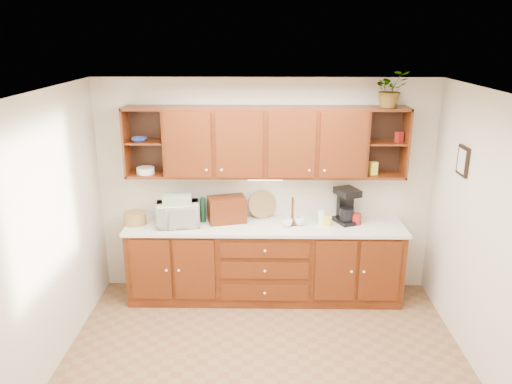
{
  "coord_description": "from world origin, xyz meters",
  "views": [
    {
      "loc": [
        -0.02,
        -3.98,
        3.07
      ],
      "look_at": [
        -0.1,
        1.15,
        1.43
      ],
      "focal_mm": 35.0,
      "sensor_mm": 36.0,
      "label": 1
    }
  ],
  "objects_px": {
    "microwave": "(178,214)",
    "bread_box": "(227,209)",
    "potted_plant": "(391,89)",
    "coffee_maker": "(346,206)"
  },
  "relations": [
    {
      "from": "microwave",
      "to": "potted_plant",
      "type": "xyz_separation_m",
      "value": [
        2.36,
        0.13,
        1.42
      ]
    },
    {
      "from": "microwave",
      "to": "potted_plant",
      "type": "distance_m",
      "value": 2.76
    },
    {
      "from": "potted_plant",
      "to": "bread_box",
      "type": "bearing_deg",
      "value": 179.9
    },
    {
      "from": "potted_plant",
      "to": "microwave",
      "type": "bearing_deg",
      "value": -176.83
    },
    {
      "from": "microwave",
      "to": "bread_box",
      "type": "height_order",
      "value": "bread_box"
    },
    {
      "from": "microwave",
      "to": "bread_box",
      "type": "xyz_separation_m",
      "value": [
        0.55,
        0.13,
        0.02
      ]
    },
    {
      "from": "microwave",
      "to": "coffee_maker",
      "type": "relative_size",
      "value": 1.17
    },
    {
      "from": "microwave",
      "to": "coffee_maker",
      "type": "xyz_separation_m",
      "value": [
        1.96,
        0.15,
        0.06
      ]
    },
    {
      "from": "microwave",
      "to": "bread_box",
      "type": "relative_size",
      "value": 1.13
    },
    {
      "from": "bread_box",
      "to": "potted_plant",
      "type": "bearing_deg",
      "value": -14.66
    }
  ]
}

